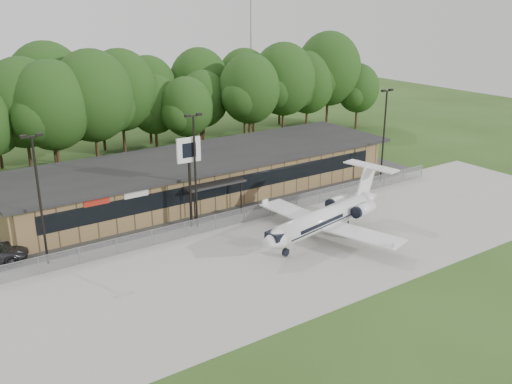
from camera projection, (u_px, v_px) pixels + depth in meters
ground at (372, 286)px, 40.45m from camera, size 160.00×160.00×0.00m
apron at (301, 247)px, 46.67m from camera, size 64.00×18.00×0.08m
parking_lot at (227, 206)px, 55.63m from camera, size 50.00×9.00×0.06m
terminal at (204, 174)px, 58.39m from camera, size 41.00×11.65×4.30m
fence at (253, 213)px, 51.88m from camera, size 46.00×0.04×1.52m
treeline at (131, 98)px, 70.73m from camera, size 72.00×12.00×15.00m
radio_mast at (251, 45)px, 85.52m from camera, size 0.20×0.20×25.00m
light_pole_left at (39, 191)px, 41.73m from camera, size 1.55×0.30×10.23m
light_pole_mid at (195, 163)px, 48.68m from camera, size 1.55×0.30×10.23m
light_pole_right at (384, 129)px, 60.97m from camera, size 1.55×0.30×10.23m
business_jet at (327, 218)px, 47.72m from camera, size 15.61×14.02×5.27m
pole_sign at (189, 160)px, 48.60m from camera, size 2.15×0.35×8.19m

